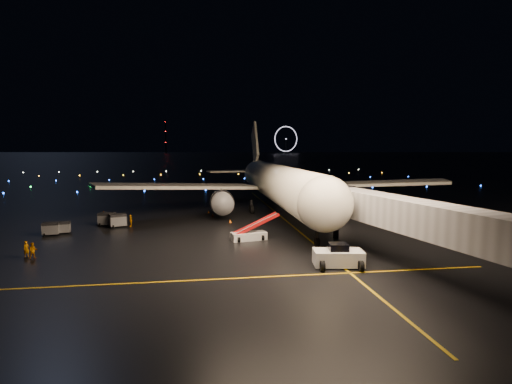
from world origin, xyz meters
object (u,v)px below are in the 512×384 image
at_px(baggage_cart_0, 118,221).
at_px(belt_loader, 249,228).
at_px(baggage_cart_2, 51,229).
at_px(crew_a, 26,249).
at_px(baggage_cart_1, 107,219).
at_px(pushback_tug, 338,255).
at_px(crew_c, 131,220).
at_px(baggage_cart_3, 63,228).
at_px(airliner, 274,162).
at_px(crew_b, 33,251).

bearing_deg(baggage_cart_0, belt_loader, -51.83).
bearing_deg(baggage_cart_2, belt_loader, -23.37).
xyz_separation_m(crew_a, baggage_cart_2, (-1.20, 10.53, -0.01)).
distance_m(baggage_cart_0, baggage_cart_1, 2.19).
relative_size(belt_loader, baggage_cart_0, 2.87).
distance_m(pushback_tug, crew_a, 31.67).
xyz_separation_m(belt_loader, crew_c, (-15.65, 10.86, -0.66)).
distance_m(crew_a, baggage_cart_2, 10.60).
bearing_deg(crew_a, baggage_cart_3, 37.14).
xyz_separation_m(baggage_cart_0, baggage_cart_3, (-6.36, -3.30, -0.16)).
bearing_deg(baggage_cart_1, crew_a, -91.12).
bearing_deg(baggage_cart_2, crew_a, -92.49).
xyz_separation_m(belt_loader, baggage_cart_1, (-19.11, 11.97, -0.60)).
bearing_deg(airliner, baggage_cart_1, -159.07).
xyz_separation_m(pushback_tug, crew_c, (-22.67, 22.85, -0.24)).
height_order(belt_loader, baggage_cart_0, belt_loader).
bearing_deg(airliner, baggage_cart_0, -155.16).
bearing_deg(pushback_tug, crew_c, 142.86).
height_order(airliner, crew_b, airliner).
distance_m(airliner, baggage_cart_2, 36.67).
height_order(belt_loader, crew_b, belt_loader).
height_order(baggage_cart_1, baggage_cart_2, baggage_cart_1).
distance_m(crew_b, baggage_cart_3, 12.36).
height_order(airliner, baggage_cart_0, airliner).
relative_size(crew_c, baggage_cart_0, 0.78).
xyz_separation_m(airliner, baggage_cart_3, (-31.11, -14.62, -7.87)).
relative_size(pushback_tug, baggage_cart_2, 2.38).
bearing_deg(crew_a, crew_b, -93.86).
bearing_deg(baggage_cart_2, baggage_cart_1, 35.23).
distance_m(belt_loader, baggage_cart_0, 20.38).
distance_m(pushback_tug, crew_b, 30.56).
relative_size(belt_loader, crew_a, 3.76).
bearing_deg(crew_c, crew_a, -39.83).
distance_m(airliner, baggage_cart_3, 35.27).
bearing_deg(baggage_cart_2, baggage_cart_0, 20.70).
height_order(crew_a, crew_b, crew_a).
bearing_deg(pushback_tug, belt_loader, 128.46).
bearing_deg(belt_loader, baggage_cart_3, 151.57).
distance_m(pushback_tug, baggage_cart_1, 35.46).
relative_size(crew_a, crew_c, 0.97).
height_order(airliner, baggage_cart_3, airliner).
xyz_separation_m(airliner, belt_loader, (-7.39, -21.97, -7.12)).
height_order(baggage_cart_0, baggage_cart_2, baggage_cart_0).
distance_m(pushback_tug, baggage_cart_2, 36.80).
relative_size(baggage_cart_0, baggage_cart_3, 1.21).
xyz_separation_m(baggage_cart_0, baggage_cart_1, (-1.74, 1.32, -0.01)).
bearing_deg(pushback_tug, airliner, 97.48).
xyz_separation_m(baggage_cart_0, baggage_cart_2, (-7.50, -4.27, -0.10)).
relative_size(airliner, pushback_tug, 13.18).
xyz_separation_m(crew_b, baggage_cart_1, (3.61, 16.95, 0.09)).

